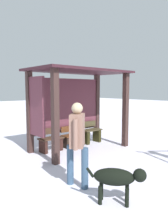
{
  "coord_description": "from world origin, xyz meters",
  "views": [
    {
      "loc": [
        -4.57,
        -5.48,
        1.97
      ],
      "look_at": [
        0.0,
        -0.19,
        1.24
      ],
      "focal_mm": 35.64,
      "sensor_mm": 36.0,
      "label": 1
    }
  ],
  "objects_px": {
    "bus_shelter": "(72,94)",
    "person_walking": "(77,138)",
    "bench_left_inside": "(51,142)",
    "dog": "(118,178)",
    "bench_right_inside": "(91,134)",
    "bench_center_inside": "(72,138)"
  },
  "relations": [
    {
      "from": "person_walking",
      "to": "bench_right_inside",
      "type": "bearing_deg",
      "value": 43.16
    },
    {
      "from": "bus_shelter",
      "to": "bench_left_inside",
      "type": "xyz_separation_m",
      "value": [
        -0.74,
        0.17,
        -1.49
      ]
    },
    {
      "from": "bus_shelter",
      "to": "person_walking",
      "type": "xyz_separation_m",
      "value": [
        -1.71,
        -2.36,
        -0.79
      ]
    },
    {
      "from": "bench_right_inside",
      "to": "person_walking",
      "type": "height_order",
      "value": "person_walking"
    },
    {
      "from": "person_walking",
      "to": "bus_shelter",
      "type": "bearing_deg",
      "value": 54.16
    },
    {
      "from": "bench_center_inside",
      "to": "dog",
      "type": "height_order",
      "value": "bench_center_inside"
    },
    {
      "from": "bus_shelter",
      "to": "person_walking",
      "type": "distance_m",
      "value": 3.02
    },
    {
      "from": "bus_shelter",
      "to": "bench_right_inside",
      "type": "distance_m",
      "value": 1.78
    },
    {
      "from": "bench_left_inside",
      "to": "person_walking",
      "type": "xyz_separation_m",
      "value": [
        -0.97,
        -2.53,
        0.7
      ]
    },
    {
      "from": "bus_shelter",
      "to": "bench_left_inside",
      "type": "height_order",
      "value": "bus_shelter"
    },
    {
      "from": "bench_center_inside",
      "to": "person_walking",
      "type": "bearing_deg",
      "value": -125.91
    },
    {
      "from": "bench_left_inside",
      "to": "bench_right_inside",
      "type": "bearing_deg",
      "value": -0.06
    },
    {
      "from": "bench_left_inside",
      "to": "bench_right_inside",
      "type": "xyz_separation_m",
      "value": [
        1.73,
        -0.0,
        0.03
      ]
    },
    {
      "from": "bench_center_inside",
      "to": "person_walking",
      "type": "height_order",
      "value": "person_walking"
    },
    {
      "from": "bench_left_inside",
      "to": "dog",
      "type": "height_order",
      "value": "bench_left_inside"
    },
    {
      "from": "bus_shelter",
      "to": "bench_right_inside",
      "type": "bearing_deg",
      "value": 9.73
    },
    {
      "from": "bench_right_inside",
      "to": "dog",
      "type": "bearing_deg",
      "value": -126.63
    },
    {
      "from": "bench_right_inside",
      "to": "dog",
      "type": "xyz_separation_m",
      "value": [
        -2.61,
        -3.52,
        0.13
      ]
    },
    {
      "from": "bus_shelter",
      "to": "person_walking",
      "type": "bearing_deg",
      "value": -125.84
    },
    {
      "from": "bus_shelter",
      "to": "bench_left_inside",
      "type": "distance_m",
      "value": 1.67
    },
    {
      "from": "person_walking",
      "to": "dog",
      "type": "bearing_deg",
      "value": -84.92
    },
    {
      "from": "bench_right_inside",
      "to": "dog",
      "type": "height_order",
      "value": "bench_right_inside"
    }
  ]
}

